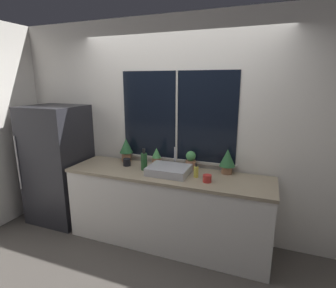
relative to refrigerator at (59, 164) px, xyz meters
name	(u,v)px	position (x,y,z in m)	size (l,w,h in m)	color
ground_plane	(157,256)	(1.63, -0.33, -0.81)	(14.00, 14.00, 0.00)	#4C4742
wall_back	(178,129)	(1.63, 0.35, 0.54)	(8.00, 0.09, 2.70)	silver
wall_left	(75,114)	(-0.66, 1.17, 0.54)	(0.06, 7.00, 2.70)	silver
counter	(167,208)	(1.63, -0.03, -0.36)	(2.42, 0.64, 0.90)	white
refrigerator	(59,164)	(0.00, 0.00, 0.00)	(0.75, 0.71, 1.62)	#232328
sink	(169,170)	(1.67, -0.04, 0.13)	(0.47, 0.42, 0.27)	#ADADB2
potted_plant_far_left	(126,148)	(0.96, 0.21, 0.26)	(0.17, 0.17, 0.31)	#9E6B4C
potted_plant_center_left	(156,156)	(1.40, 0.21, 0.20)	(0.12, 0.12, 0.22)	#9E6B4C
potted_plant_center_right	(191,160)	(1.85, 0.21, 0.20)	(0.13, 0.13, 0.23)	#9E6B4C
potted_plant_far_right	(227,160)	(2.29, 0.21, 0.25)	(0.18, 0.18, 0.29)	#9E6B4C
soap_bottle	(196,172)	(1.99, -0.03, 0.15)	(0.05, 0.05, 0.16)	#DBD14C
bottle_tall	(144,161)	(1.34, -0.02, 0.20)	(0.08, 0.08, 0.26)	#235128
mug_red	(207,178)	(2.14, -0.13, 0.12)	(0.09, 0.09, 0.08)	#B72D28
mug_black	(127,162)	(1.06, 0.05, 0.13)	(0.10, 0.10, 0.09)	black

